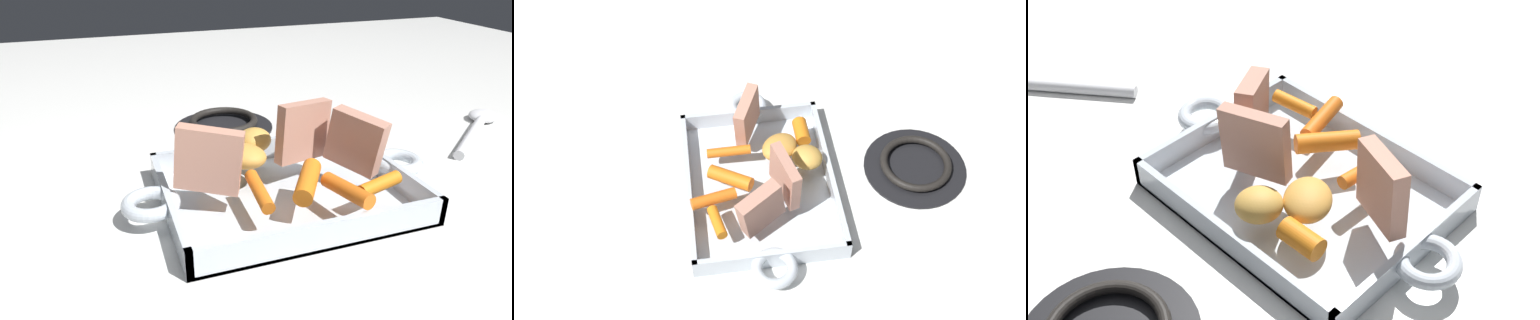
% 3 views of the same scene
% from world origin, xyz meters
% --- Properties ---
extents(ground_plane, '(2.38, 2.38, 0.00)m').
position_xyz_m(ground_plane, '(0.00, 0.00, 0.00)').
color(ground_plane, white).
extents(roasting_dish, '(0.39, 0.23, 0.03)m').
position_xyz_m(roasting_dish, '(0.00, 0.00, 0.01)').
color(roasting_dish, silver).
rests_on(roasting_dish, ground_plane).
extents(roast_slice_thin, '(0.08, 0.04, 0.08)m').
position_xyz_m(roast_slice_thin, '(0.04, 0.03, 0.07)').
color(roast_slice_thin, tan).
rests_on(roast_slice_thin, roasting_dish).
extents(roast_slice_outer, '(0.06, 0.08, 0.08)m').
position_xyz_m(roast_slice_outer, '(0.09, -0.01, 0.07)').
color(roast_slice_outer, tan).
rests_on(roast_slice_outer, roasting_dish).
extents(roast_slice_thick, '(0.08, 0.05, 0.08)m').
position_xyz_m(roast_slice_thick, '(-0.10, -0.01, 0.07)').
color(roast_slice_thick, tan).
rests_on(roast_slice_thick, roasting_dish).
extents(baby_carrot_southeast, '(0.06, 0.07, 0.03)m').
position_xyz_m(baby_carrot_southeast, '(0.01, -0.05, 0.05)').
color(baby_carrot_southeast, orange).
rests_on(baby_carrot_southeast, roasting_dish).
extents(baby_carrot_short, '(0.04, 0.02, 0.02)m').
position_xyz_m(baby_carrot_short, '(-0.07, 0.08, 0.05)').
color(baby_carrot_short, orange).
rests_on(baby_carrot_short, roasting_dish).
extents(baby_carrot_center_right, '(0.02, 0.07, 0.02)m').
position_xyz_m(baby_carrot_center_right, '(-0.05, -0.04, 0.04)').
color(baby_carrot_center_right, orange).
rests_on(baby_carrot_center_right, roasting_dish).
extents(baby_carrot_long, '(0.03, 0.07, 0.02)m').
position_xyz_m(baby_carrot_long, '(0.04, -0.08, 0.04)').
color(baby_carrot_long, orange).
rests_on(baby_carrot_long, roasting_dish).
extents(baby_carrot_northeast, '(0.06, 0.03, 0.02)m').
position_xyz_m(baby_carrot_northeast, '(0.08, -0.07, 0.04)').
color(baby_carrot_northeast, orange).
rests_on(baby_carrot_northeast, roasting_dish).
extents(potato_whole, '(0.06, 0.07, 0.03)m').
position_xyz_m(potato_whole, '(-0.01, 0.08, 0.05)').
color(potato_whole, gold).
rests_on(potato_whole, roasting_dish).
extents(potato_halved, '(0.08, 0.08, 0.03)m').
position_xyz_m(potato_halved, '(-0.04, 0.04, 0.05)').
color(potato_halved, gold).
rests_on(potato_halved, roasting_dish).
extents(stove_burner_rear, '(0.17, 0.17, 0.02)m').
position_xyz_m(stove_burner_rear, '(-0.01, 0.26, 0.01)').
color(stove_burner_rear, black).
rests_on(stove_burner_rear, ground_plane).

